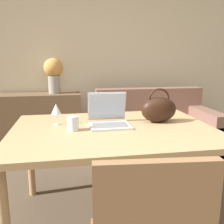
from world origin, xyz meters
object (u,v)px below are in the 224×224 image
(drinking_glass, at_px, (73,124))
(wine_glass, at_px, (56,110))
(handbag, at_px, (159,109))
(flower_vase, at_px, (54,72))
(couch, at_px, (155,130))
(laptop, at_px, (108,116))

(drinking_glass, distance_m, wine_glass, 0.23)
(handbag, bearing_deg, flower_vase, 116.89)
(couch, relative_size, wine_glass, 9.58)
(wine_glass, bearing_deg, drinking_glass, -57.23)
(couch, bearing_deg, drinking_glass, -128.79)
(laptop, bearing_deg, handbag, -0.04)
(laptop, height_order, wine_glass, laptop)
(handbag, bearing_deg, couch, 70.68)
(drinking_glass, distance_m, handbag, 0.69)
(laptop, distance_m, flower_vase, 1.85)
(flower_vase, bearing_deg, laptop, -74.40)
(couch, xyz_separation_m, drinking_glass, (-1.13, -1.40, 0.52))
(handbag, height_order, flower_vase, flower_vase)
(laptop, xyz_separation_m, drinking_glass, (-0.27, -0.12, -0.01))
(couch, distance_m, laptop, 1.63)
(wine_glass, distance_m, flower_vase, 1.71)
(wine_glass, bearing_deg, couch, 44.23)
(couch, relative_size, drinking_glass, 15.15)
(couch, height_order, drinking_glass, drinking_glass)
(laptop, xyz_separation_m, handbag, (0.40, -0.00, 0.04))
(wine_glass, relative_size, handbag, 0.57)
(wine_glass, xyz_separation_m, flower_vase, (-0.10, 1.70, 0.19))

